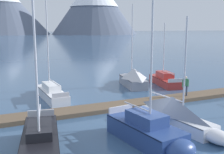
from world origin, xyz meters
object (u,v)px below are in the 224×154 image
at_px(sailboat_mid_dock_starboard, 149,132).
at_px(sailboat_outer_slip, 132,78).
at_px(person_on_dock, 185,85).
at_px(sailboat_end_of_dock, 164,79).
at_px(sailboat_second_berth, 40,145).
at_px(sailboat_far_berth, 178,114).
at_px(sailboat_mid_dock_port, 51,92).

bearing_deg(sailboat_mid_dock_starboard, sailboat_outer_slip, 67.34).
bearing_deg(person_on_dock, sailboat_end_of_dock, 73.77).
height_order(sailboat_second_berth, sailboat_outer_slip, sailboat_second_berth).
height_order(sailboat_far_berth, sailboat_end_of_dock, sailboat_far_berth).
distance_m(sailboat_end_of_dock, person_on_dock, 6.35).
bearing_deg(sailboat_outer_slip, sailboat_end_of_dock, -7.99).
bearing_deg(sailboat_far_berth, sailboat_end_of_dock, 61.46).
bearing_deg(sailboat_second_berth, sailboat_end_of_dock, 40.40).
xyz_separation_m(sailboat_second_berth, sailboat_far_berth, (8.33, 1.02, 0.20)).
bearing_deg(sailboat_second_berth, sailboat_far_berth, 6.97).
bearing_deg(sailboat_far_berth, person_on_dock, 50.11).
relative_size(sailboat_mid_dock_port, sailboat_end_of_dock, 1.35).
relative_size(sailboat_second_berth, person_on_dock, 5.19).
xyz_separation_m(sailboat_mid_dock_port, sailboat_far_berth, (5.95, -10.01, 0.30)).
bearing_deg(person_on_dock, sailboat_second_berth, -153.77).
bearing_deg(person_on_dock, sailboat_mid_dock_starboard, -136.88).
distance_m(sailboat_mid_dock_port, sailboat_far_berth, 11.65).
distance_m(sailboat_second_berth, sailboat_end_of_dock, 19.00).
bearing_deg(sailboat_mid_dock_starboard, person_on_dock, 43.12).
bearing_deg(sailboat_mid_dock_port, sailboat_end_of_dock, 6.08).
bearing_deg(sailboat_second_berth, sailboat_mid_dock_port, 77.82).
xyz_separation_m(sailboat_second_berth, sailboat_mid_dock_starboard, (5.43, -0.55, 0.05)).
bearing_deg(sailboat_second_berth, sailboat_outer_slip, 49.31).
distance_m(sailboat_far_berth, sailboat_outer_slip, 12.09).
xyz_separation_m(sailboat_outer_slip, sailboat_end_of_dock, (3.46, -0.49, -0.35)).
bearing_deg(person_on_dock, sailboat_mid_dock_port, 155.22).
distance_m(sailboat_second_berth, person_on_dock, 14.18).
bearing_deg(sailboat_end_of_dock, sailboat_mid_dock_starboard, -125.08).
xyz_separation_m(sailboat_outer_slip, person_on_dock, (1.70, -6.54, 0.38)).
xyz_separation_m(sailboat_mid_dock_starboard, sailboat_outer_slip, (5.57, 13.35, 0.20)).
relative_size(sailboat_mid_dock_port, sailboat_far_berth, 1.28).
xyz_separation_m(sailboat_mid_dock_port, sailboat_mid_dock_starboard, (3.05, -11.58, 0.14)).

